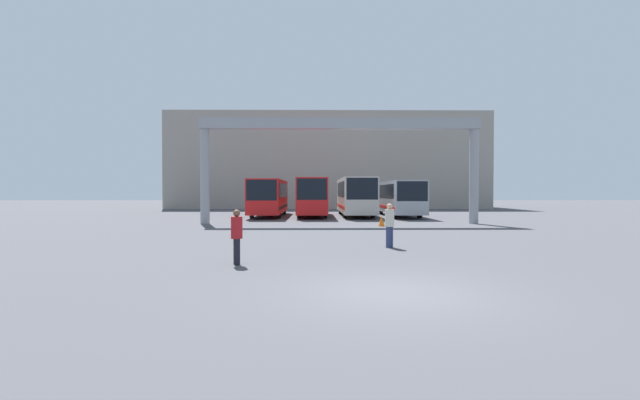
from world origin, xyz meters
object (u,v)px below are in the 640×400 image
at_px(bus_slot_0, 269,195).
at_px(bus_slot_1, 312,195).
at_px(pedestrian_mid_right, 390,224).
at_px(bus_slot_2, 355,194).
at_px(traffic_cone, 381,221).
at_px(pedestrian_far_center, 237,235).
at_px(bus_slot_3, 399,196).

relative_size(bus_slot_0, bus_slot_1, 1.06).
relative_size(bus_slot_0, pedestrian_mid_right, 6.42).
relative_size(bus_slot_2, traffic_cone, 18.00).
relative_size(bus_slot_1, pedestrian_far_center, 6.31).
bearing_deg(bus_slot_2, bus_slot_1, -170.85).
bearing_deg(bus_slot_3, bus_slot_1, -178.59).
distance_m(bus_slot_2, bus_slot_3, 3.80).
distance_m(bus_slot_0, pedestrian_far_center, 24.94).
bearing_deg(bus_slot_0, traffic_cone, -53.66).
height_order(bus_slot_2, bus_slot_3, bus_slot_2).
bearing_deg(pedestrian_far_center, bus_slot_0, 166.60).
height_order(bus_slot_0, bus_slot_2, bus_slot_2).
distance_m(bus_slot_1, traffic_cone, 11.67).
xyz_separation_m(pedestrian_far_center, traffic_cone, (6.40, 13.82, -0.54)).
distance_m(bus_slot_0, bus_slot_1, 3.79).
xyz_separation_m(bus_slot_0, traffic_cone, (8.12, -11.04, -1.49)).
bearing_deg(bus_slot_1, pedestrian_mid_right, -81.51).
relative_size(bus_slot_3, pedestrian_mid_right, 6.26).
height_order(pedestrian_far_center, pedestrian_mid_right, pedestrian_mid_right).
height_order(pedestrian_mid_right, traffic_cone, pedestrian_mid_right).
distance_m(bus_slot_2, pedestrian_mid_right, 21.40).
relative_size(bus_slot_2, bus_slot_3, 1.08).
height_order(bus_slot_2, traffic_cone, bus_slot_2).
bearing_deg(pedestrian_far_center, bus_slot_2, 149.59).
distance_m(pedestrian_far_center, pedestrian_mid_right, 6.38).
relative_size(pedestrian_far_center, pedestrian_mid_right, 0.96).
bearing_deg(bus_slot_2, pedestrian_mid_right, -91.81).
xyz_separation_m(bus_slot_0, pedestrian_far_center, (1.73, -24.86, -0.95)).
bearing_deg(bus_slot_2, pedestrian_far_center, -103.04).
relative_size(pedestrian_mid_right, traffic_cone, 2.66).
bearing_deg(bus_slot_0, bus_slot_3, -0.70).
relative_size(bus_slot_3, traffic_cone, 16.66).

